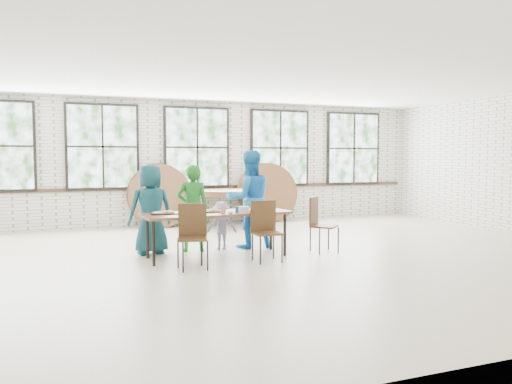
{
  "coord_description": "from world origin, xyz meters",
  "views": [
    {
      "loc": [
        -2.99,
        -7.45,
        1.64
      ],
      "look_at": [
        0.0,
        0.4,
        1.05
      ],
      "focal_mm": 35.0,
      "sensor_mm": 36.0,
      "label": 1
    }
  ],
  "objects_px": {
    "chair_near_left": "(193,230)",
    "chair_near_right": "(265,226)",
    "dining_table": "(217,215)",
    "storage_table": "(225,197)"
  },
  "relations": [
    {
      "from": "chair_near_left",
      "to": "chair_near_right",
      "type": "distance_m",
      "value": 1.2
    },
    {
      "from": "dining_table",
      "to": "storage_table",
      "type": "bearing_deg",
      "value": 66.35
    },
    {
      "from": "chair_near_left",
      "to": "storage_table",
      "type": "distance_m",
      "value": 4.48
    },
    {
      "from": "chair_near_right",
      "to": "storage_table",
      "type": "relative_size",
      "value": 0.52
    },
    {
      "from": "chair_near_left",
      "to": "storage_table",
      "type": "xyz_separation_m",
      "value": [
        1.78,
        4.11,
        0.13
      ]
    },
    {
      "from": "dining_table",
      "to": "chair_near_left",
      "type": "relative_size",
      "value": 2.58
    },
    {
      "from": "chair_near_left",
      "to": "chair_near_right",
      "type": "bearing_deg",
      "value": 18.94
    },
    {
      "from": "chair_near_right",
      "to": "dining_table",
      "type": "bearing_deg",
      "value": 142.65
    },
    {
      "from": "dining_table",
      "to": "chair_near_right",
      "type": "distance_m",
      "value": 0.84
    },
    {
      "from": "chair_near_left",
      "to": "storage_table",
      "type": "bearing_deg",
      "value": 80.91
    }
  ]
}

